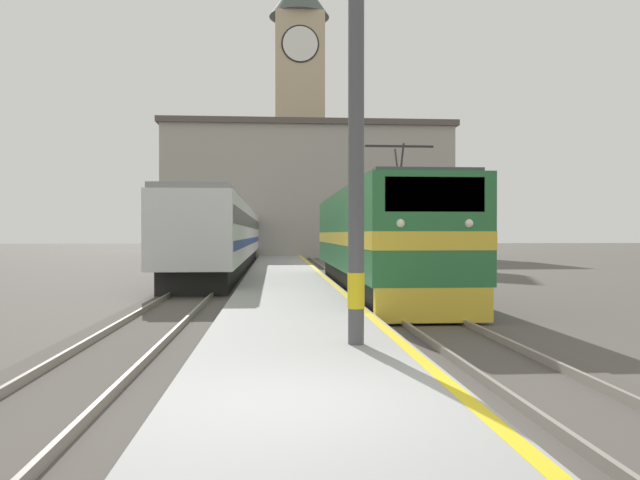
{
  "coord_description": "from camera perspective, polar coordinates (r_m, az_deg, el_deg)",
  "views": [
    {
      "loc": [
        -0.51,
        -6.82,
        2.14
      ],
      "look_at": [
        1.85,
        25.32,
        1.81
      ],
      "focal_mm": 35.0,
      "sensor_mm": 36.0,
      "label": 1
    }
  ],
  "objects": [
    {
      "name": "catenary_mast",
      "position": [
        10.77,
        3.74,
        14.1
      ],
      "size": [
        2.6,
        0.29,
        8.8
      ],
      "color": "#4C4C51",
      "rests_on": "platform"
    },
    {
      "name": "locomotive_train",
      "position": [
        22.51,
        5.19,
        0.04
      ],
      "size": [
        2.92,
        16.55,
        4.75
      ],
      "color": "black",
      "rests_on": "ground"
    },
    {
      "name": "platform",
      "position": [
        31.89,
        -3.27,
        -3.01
      ],
      "size": [
        3.58,
        140.0,
        0.29
      ],
      "color": "#999999",
      "rests_on": "ground"
    },
    {
      "name": "rail_track_near",
      "position": [
        32.1,
        2.38,
        -3.19
      ],
      "size": [
        2.83,
        140.0,
        0.16
      ],
      "color": "#514C47",
      "rests_on": "ground"
    },
    {
      "name": "rail_track_far",
      "position": [
        32.01,
        -9.23,
        -3.21
      ],
      "size": [
        2.83,
        140.0,
        0.16
      ],
      "color": "#514C47",
      "rests_on": "ground"
    },
    {
      "name": "ground_plane",
      "position": [
        36.88,
        -3.4,
        -2.75
      ],
      "size": [
        200.0,
        200.0,
        0.0
      ],
      "primitive_type": "plane",
      "color": "#514C47"
    },
    {
      "name": "clock_tower",
      "position": [
        65.7,
        -1.91,
        12.24
      ],
      "size": [
        6.17,
        6.17,
        28.85
      ],
      "color": "tan",
      "rests_on": "ground"
    },
    {
      "name": "passenger_train",
      "position": [
        44.65,
        -7.8,
        0.48
      ],
      "size": [
        2.92,
        48.46,
        3.82
      ],
      "color": "black",
      "rests_on": "ground"
    },
    {
      "name": "station_building",
      "position": [
        57.5,
        -1.19,
        4.44
      ],
      "size": [
        25.83,
        9.37,
        11.98
      ],
      "color": "#A8A399",
      "rests_on": "ground"
    }
  ]
}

